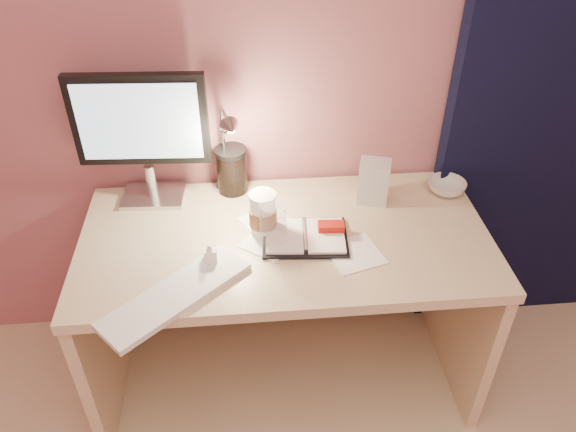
{
  "coord_description": "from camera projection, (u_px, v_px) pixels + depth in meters",
  "views": [
    {
      "loc": [
        -0.13,
        -0.11,
        1.93
      ],
      "look_at": [
        0.0,
        1.33,
        0.85
      ],
      "focal_mm": 35.0,
      "sensor_mm": 36.0,
      "label": 1
    }
  ],
  "objects": [
    {
      "name": "room",
      "position": [
        545.0,
        76.0,
        1.99
      ],
      "size": [
        3.5,
        3.5,
        3.5
      ],
      "color": "#C6B28E",
      "rests_on": "ground"
    },
    {
      "name": "desk",
      "position": [
        284.0,
        270.0,
        2.11
      ],
      "size": [
        1.4,
        0.7,
        0.73
      ],
      "color": "beige",
      "rests_on": "ground"
    },
    {
      "name": "monitor",
      "position": [
        142.0,
        128.0,
        1.92
      ],
      "size": [
        0.46,
        0.18,
        0.49
      ],
      "rotation": [
        0.0,
        0.0,
        -0.06
      ],
      "color": "silver",
      "rests_on": "desk"
    },
    {
      "name": "keyboard",
      "position": [
        176.0,
        295.0,
        1.67
      ],
      "size": [
        0.46,
        0.43,
        0.02
      ],
      "primitive_type": "cube",
      "rotation": [
        0.0,
        0.0,
        0.72
      ],
      "color": "white",
      "rests_on": "desk"
    },
    {
      "name": "planner",
      "position": [
        307.0,
        236.0,
        1.9
      ],
      "size": [
        0.3,
        0.24,
        0.04
      ],
      "rotation": [
        0.0,
        0.0,
        -0.08
      ],
      "color": "black",
      "rests_on": "desk"
    },
    {
      "name": "paper_a",
      "position": [
        355.0,
        254.0,
        1.84
      ],
      "size": [
        0.2,
        0.2,
        0.0
      ],
      "primitive_type": "cube",
      "rotation": [
        0.0,
        0.0,
        0.29
      ],
      "color": "white",
      "rests_on": "desk"
    },
    {
      "name": "paper_b",
      "position": [
        269.0,
        242.0,
        1.88
      ],
      "size": [
        0.21,
        0.21,
        0.0
      ],
      "primitive_type": "cube",
      "rotation": [
        0.0,
        0.0,
        -0.64
      ],
      "color": "white",
      "rests_on": "desk"
    },
    {
      "name": "paper_c",
      "position": [
        267.0,
        221.0,
        1.98
      ],
      "size": [
        0.21,
        0.21,
        0.0
      ],
      "primitive_type": "cube",
      "rotation": [
        0.0,
        0.0,
        0.54
      ],
      "color": "white",
      "rests_on": "desk"
    },
    {
      "name": "coffee_cup",
      "position": [
        263.0,
        214.0,
        1.89
      ],
      "size": [
        0.1,
        0.1,
        0.15
      ],
      "color": "white",
      "rests_on": "desk"
    },
    {
      "name": "clear_cup",
      "position": [
        273.0,
        224.0,
        1.84
      ],
      "size": [
        0.09,
        0.09,
        0.16
      ],
      "primitive_type": "cylinder",
      "color": "white",
      "rests_on": "desk"
    },
    {
      "name": "bowl",
      "position": [
        447.0,
        187.0,
        2.11
      ],
      "size": [
        0.16,
        0.16,
        0.04
      ],
      "primitive_type": "imported",
      "rotation": [
        0.0,
        0.0,
        -0.15
      ],
      "color": "silver",
      "rests_on": "desk"
    },
    {
      "name": "lotion_bottle",
      "position": [
        210.0,
        253.0,
        1.77
      ],
      "size": [
        0.04,
        0.04,
        0.09
      ],
      "primitive_type": "imported",
      "rotation": [
        0.0,
        0.0,
        0.08
      ],
      "color": "white",
      "rests_on": "desk"
    },
    {
      "name": "dark_jar",
      "position": [
        232.0,
        172.0,
        2.09
      ],
      "size": [
        0.11,
        0.11,
        0.16
      ],
      "primitive_type": "cylinder",
      "color": "black",
      "rests_on": "desk"
    },
    {
      "name": "product_box",
      "position": [
        374.0,
        182.0,
        2.03
      ],
      "size": [
        0.13,
        0.11,
        0.16
      ],
      "primitive_type": "cube",
      "rotation": [
        0.0,
        0.0,
        -0.29
      ],
      "color": "#B8B8B4",
      "rests_on": "desk"
    },
    {
      "name": "desk_lamp",
      "position": [
        217.0,
        148.0,
        1.94
      ],
      "size": [
        0.11,
        0.22,
        0.36
      ],
      "rotation": [
        0.0,
        0.0,
        0.23
      ],
      "color": "silver",
      "rests_on": "desk"
    }
  ]
}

